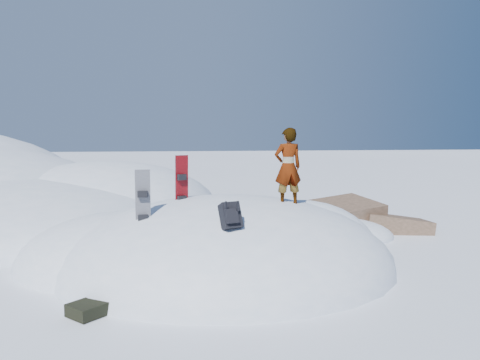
{
  "coord_description": "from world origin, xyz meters",
  "views": [
    {
      "loc": [
        -1.07,
        -9.5,
        2.82
      ],
      "look_at": [
        0.32,
        0.3,
        1.8
      ],
      "focal_mm": 35.0,
      "sensor_mm": 36.0,
      "label": 1
    }
  ],
  "objects": [
    {
      "name": "ground",
      "position": [
        0.0,
        0.0,
        0.0
      ],
      "size": [
        120.0,
        120.0,
        0.0
      ],
      "primitive_type": "plane",
      "color": "white",
      "rests_on": "ground"
    },
    {
      "name": "snow_mound",
      "position": [
        -0.17,
        0.24,
        0.0
      ],
      "size": [
        8.0,
        6.0,
        3.0
      ],
      "color": "white",
      "rests_on": "ground"
    },
    {
      "name": "rock_outcrop",
      "position": [
        3.72,
        3.01,
        0.01
      ],
      "size": [
        4.68,
        4.41,
        1.68
      ],
      "color": "brown",
      "rests_on": "ground"
    },
    {
      "name": "snowboard_red",
      "position": [
        -0.92,
        0.2,
        1.61
      ],
      "size": [
        0.28,
        0.23,
        1.5
      ],
      "rotation": [
        0.0,
        0.0,
        0.43
      ],
      "color": "#B60913",
      "rests_on": "snow_mound"
    },
    {
      "name": "snowboard_dark",
      "position": [
        -1.65,
        -0.86,
        1.42
      ],
      "size": [
        0.28,
        0.15,
        1.47
      ],
      "rotation": [
        0.0,
        0.0,
        -0.01
      ],
      "color": "black",
      "rests_on": "snow_mound"
    },
    {
      "name": "backpack",
      "position": [
        -0.14,
        -1.76,
        1.41
      ],
      "size": [
        0.42,
        0.5,
        0.54
      ],
      "rotation": [
        0.0,
        0.0,
        0.31
      ],
      "color": "black",
      "rests_on": "snow_mound"
    },
    {
      "name": "gear_pile",
      "position": [
        -2.29,
        -2.2,
        0.12
      ],
      "size": [
        0.95,
        0.84,
        0.25
      ],
      "rotation": [
        0.0,
        0.0,
        0.78
      ],
      "color": "black",
      "rests_on": "ground"
    },
    {
      "name": "person",
      "position": [
        1.22,
        -0.29,
        2.11
      ],
      "size": [
        0.63,
        0.46,
        1.59
      ],
      "primitive_type": "imported",
      "rotation": [
        0.0,
        0.0,
        3.29
      ],
      "color": "slate",
      "rests_on": "snow_mound"
    }
  ]
}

